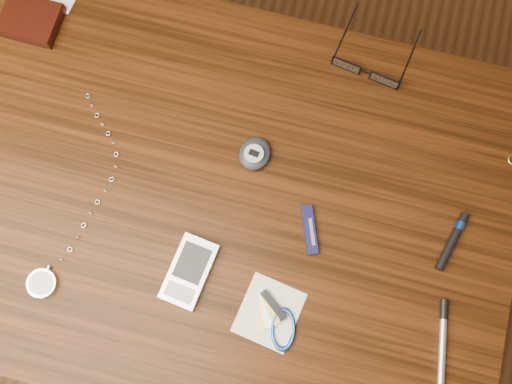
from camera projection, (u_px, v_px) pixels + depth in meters
The scene contains 11 objects.
ground at pixel (230, 256), 1.66m from camera, with size 3.80×3.80×0.00m, color #472814.
desk at pixel (215, 209), 1.03m from camera, with size 1.00×0.70×0.75m.
wallet_and_card at pixel (31, 19), 0.99m from camera, with size 0.11×0.13×0.02m.
eyeglasses at pixel (367, 69), 0.97m from camera, with size 0.14×0.14×0.03m.
pocket_watch at pixel (46, 276), 0.89m from camera, with size 0.10×0.35×0.01m.
pda_phone at pixel (189, 271), 0.89m from camera, with size 0.07×0.12×0.02m.
pedometer at pixel (255, 154), 0.93m from camera, with size 0.06×0.06×0.02m.
notepad_keys at pixel (276, 321), 0.88m from camera, with size 0.11×0.11×0.01m.
pocket_knife at pixel (310, 230), 0.91m from camera, with size 0.05×0.08×0.01m.
silver_pen at pixel (443, 338), 0.87m from camera, with size 0.03×0.14×0.01m.
black_blue_pen at pixel (453, 239), 0.90m from camera, with size 0.04×0.10×0.01m.
Camera 1 is at (0.13, -0.19, 1.65)m, focal length 40.00 mm.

